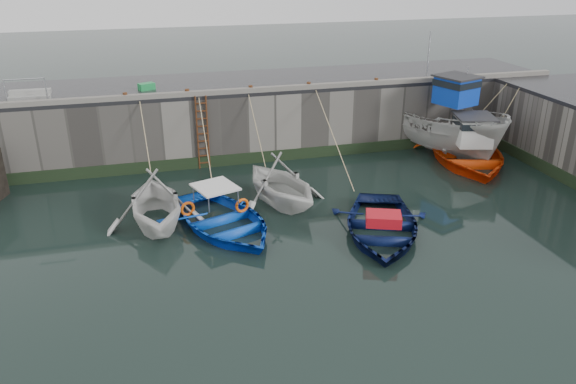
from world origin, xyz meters
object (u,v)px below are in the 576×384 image
object	(u,v)px
boat_near_white	(157,224)
boat_near_blacktrim	(280,202)
boat_near_blue	(224,228)
boat_far_orange	(466,152)
boat_far_white	(442,128)
ladder	(203,133)
fish_crate	(147,86)
bollard_e	(376,81)
bollard_a	(125,96)
bollard_d	(309,85)
boat_near_navy	(380,233)
bollard_b	(187,92)
bollard_c	(251,89)

from	to	relation	value
boat_near_white	boat_near_blacktrim	distance (m)	4.64
boat_near_blue	boat_far_orange	bearing A→B (deg)	-0.45
boat_near_blue	boat_far_white	distance (m)	12.36
ladder	boat_far_white	xyz separation A→B (m)	(11.01, -0.65, -0.44)
fish_crate	bollard_e	bearing A→B (deg)	-31.86
boat_near_blue	fish_crate	distance (m)	8.74
bollard_e	boat_near_blacktrim	bearing A→B (deg)	-140.27
ladder	boat_near_white	size ratio (longest dim) A/B	0.75
boat_near_blacktrim	boat_far_white	size ratio (longest dim) A/B	0.55
boat_near_blacktrim	boat_far_white	world-z (taller)	boat_far_white
boat_near_blue	bollard_a	distance (m)	7.67
ladder	fish_crate	size ratio (longest dim) A/B	4.79
boat_far_orange	bollard_d	xyz separation A→B (m)	(-6.69, 2.46, 2.87)
boat_near_navy	boat_far_white	xyz separation A→B (m)	(6.07, 7.05, 1.15)
boat_near_navy	bollard_b	xyz separation A→B (m)	(-5.44, 8.04, 3.30)
boat_near_navy	bollard_a	distance (m)	11.77
boat_far_white	boat_near_blue	bearing A→B (deg)	-174.13
boat_near_navy	boat_near_blacktrim	bearing A→B (deg)	149.61
bollard_b	ladder	bearing A→B (deg)	-33.86
boat_near_blacktrim	bollard_c	bearing A→B (deg)	73.50
boat_near_blacktrim	boat_far_white	distance (m)	9.55
ladder	bollard_d	size ratio (longest dim) A/B	11.43
bollard_c	bollard_d	bearing A→B (deg)	0.00
boat_near_blacktrim	boat_near_navy	xyz separation A→B (m)	(2.64, -3.30, 0.00)
boat_near_blue	boat_near_white	bearing A→B (deg)	138.72
ladder	boat_near_blue	world-z (taller)	ladder
boat_near_blue	boat_near_navy	xyz separation A→B (m)	(5.03, -1.76, 0.00)
fish_crate	bollard_a	world-z (taller)	fish_crate
bollard_c	bollard_d	size ratio (longest dim) A/B	1.00
bollard_d	boat_near_blacktrim	bearing A→B (deg)	-117.81
boat_far_orange	bollard_b	bearing A→B (deg)	-176.36
boat_far_white	bollard_d	bearing A→B (deg)	151.37
ladder	bollard_e	world-z (taller)	bollard_e
bollard_a	fish_crate	bearing A→B (deg)	60.19
boat_near_navy	fish_crate	distance (m)	12.36
boat_near_white	bollard_a	xyz separation A→B (m)	(-0.70, 5.37, 3.30)
bollard_a	bollard_c	size ratio (longest dim) A/B	1.00
ladder	boat_far_orange	bearing A→B (deg)	-10.47
ladder	boat_near_blue	xyz separation A→B (m)	(-0.10, -5.95, -1.59)
boat_near_blue	bollard_c	distance (m)	7.46
boat_near_white	boat_far_orange	world-z (taller)	boat_far_orange
bollard_a	boat_near_blue	bearing A→B (deg)	-65.18
boat_far_orange	fish_crate	distance (m)	14.46
boat_near_blue	bollard_b	distance (m)	7.11
ladder	bollard_e	distance (m)	8.19
boat_near_blacktrim	bollard_b	world-z (taller)	bollard_b
ladder	fish_crate	bearing A→B (deg)	137.95
ladder	bollard_b	bearing A→B (deg)	146.14
bollard_e	fish_crate	bearing A→B (deg)	171.21
boat_near_blue	boat_far_orange	distance (m)	12.20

